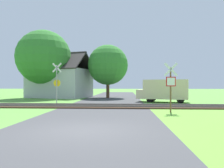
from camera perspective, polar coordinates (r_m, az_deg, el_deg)
The scene contains 9 objects.
ground_plane at distance 8.61m, azimuth -7.32°, elevation -11.92°, with size 160.00×160.00×0.00m, color #5B933D.
road_asphalt at distance 10.55m, azimuth -5.26°, elevation -9.72°, with size 6.65×80.00×0.01m, color #424244.
rail_track at distance 17.04m, azimuth -1.89°, elevation -5.86°, with size 60.00×2.60×0.22m.
stop_sign_near at distance 14.25m, azimuth 15.09°, elevation 0.02°, with size 0.88×0.15×3.14m.
crossing_sign_far at distance 20.10m, azimuth -14.22°, elevation 0.75°, with size 0.88×0.14×3.70m.
house at distance 30.59m, azimuth -13.45°, elevation 0.48°, with size 9.17×7.62×6.11m.
tree_left at distance 29.86m, azimuth -17.40°, elevation 6.64°, with size 7.04×7.04×8.80m.
tree_center at distance 28.89m, azimuth -1.10°, elevation 4.99°, with size 5.29×5.29×6.99m.
mail_truck at distance 22.20m, azimuth 13.43°, elevation -1.47°, with size 5.23×3.22×2.24m.
Camera 1 is at (1.57, -8.28, 1.76)m, focal length 35.00 mm.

